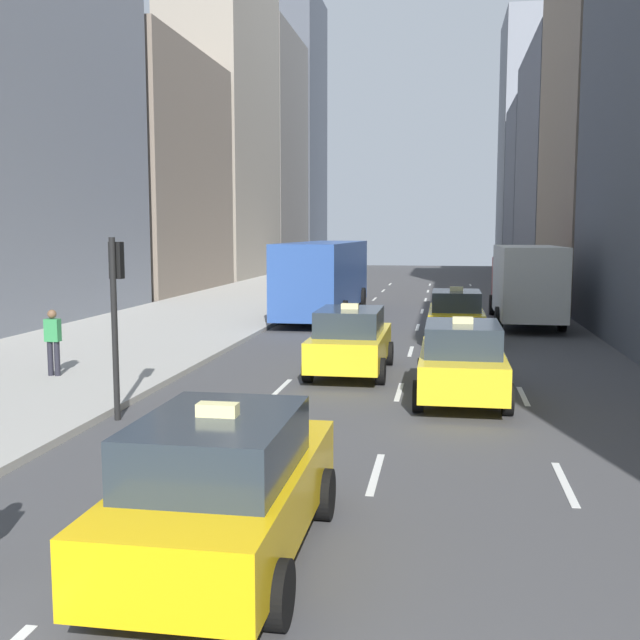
# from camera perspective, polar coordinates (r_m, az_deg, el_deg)

# --- Properties ---
(sidewalk_left) EXTENTS (8.00, 66.00, 0.15)m
(sidewalk_left) POSITION_cam_1_polar(r_m,az_deg,el_deg) (32.15, -9.84, 0.16)
(sidewalk_left) COLOR #ADAAA3
(sidewalk_left) RESTS_ON ground
(lane_markings) EXTENTS (5.72, 56.00, 0.01)m
(lane_markings) POSITION_cam_1_polar(r_m,az_deg,el_deg) (26.41, 7.22, -1.36)
(lane_markings) COLOR white
(lane_markings) RESTS_ON ground
(building_row_left) EXTENTS (6.00, 89.27, 30.49)m
(building_row_left) POSITION_cam_1_polar(r_m,az_deg,el_deg) (54.40, -9.92, 15.80)
(building_row_left) COLOR #4C515B
(building_row_left) RESTS_ON ground
(building_row_right) EXTENTS (6.00, 81.66, 24.82)m
(building_row_right) POSITION_cam_1_polar(r_m,az_deg,el_deg) (45.11, 20.75, 14.06)
(building_row_right) COLOR gray
(building_row_right) RESTS_ON ground
(taxi_lead) EXTENTS (2.02, 4.40, 1.87)m
(taxi_lead) POSITION_cam_1_polar(r_m,az_deg,el_deg) (19.56, 2.35, -1.56)
(taxi_lead) COLOR yellow
(taxi_lead) RESTS_ON ground
(taxi_second) EXTENTS (2.02, 4.40, 1.87)m
(taxi_second) POSITION_cam_1_polar(r_m,az_deg,el_deg) (25.83, 10.31, 0.36)
(taxi_second) COLOR yellow
(taxi_second) RESTS_ON ground
(taxi_third) EXTENTS (2.02, 4.40, 1.87)m
(taxi_third) POSITION_cam_1_polar(r_m,az_deg,el_deg) (8.62, -7.32, -12.44)
(taxi_third) COLOR yellow
(taxi_third) RESTS_ON ground
(taxi_fourth) EXTENTS (2.02, 4.40, 1.87)m
(taxi_fourth) POSITION_cam_1_polar(r_m,az_deg,el_deg) (16.81, 10.75, -3.05)
(taxi_fourth) COLOR yellow
(taxi_fourth) RESTS_ON ground
(city_bus) EXTENTS (2.80, 11.61, 3.25)m
(city_bus) POSITION_cam_1_polar(r_m,az_deg,el_deg) (33.03, 0.38, 3.41)
(city_bus) COLOR #2D519E
(city_bus) RESTS_ON ground
(box_truck) EXTENTS (2.58, 8.40, 3.15)m
(box_truck) POSITION_cam_1_polar(r_m,az_deg,el_deg) (31.16, 15.37, 2.83)
(box_truck) COLOR maroon
(box_truck) RESTS_ON ground
(pedestrian_far_walking) EXTENTS (0.36, 0.22, 1.65)m
(pedestrian_far_walking) POSITION_cam_1_polar(r_m,az_deg,el_deg) (19.63, -19.68, -1.37)
(pedestrian_far_walking) COLOR #23232D
(pedestrian_far_walking) RESTS_ON sidewalk_left
(traffic_light_pole) EXTENTS (0.24, 0.42, 3.60)m
(traffic_light_pole) POSITION_cam_1_polar(r_m,az_deg,el_deg) (15.15, -15.30, 1.60)
(traffic_light_pole) COLOR black
(traffic_light_pole) RESTS_ON ground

